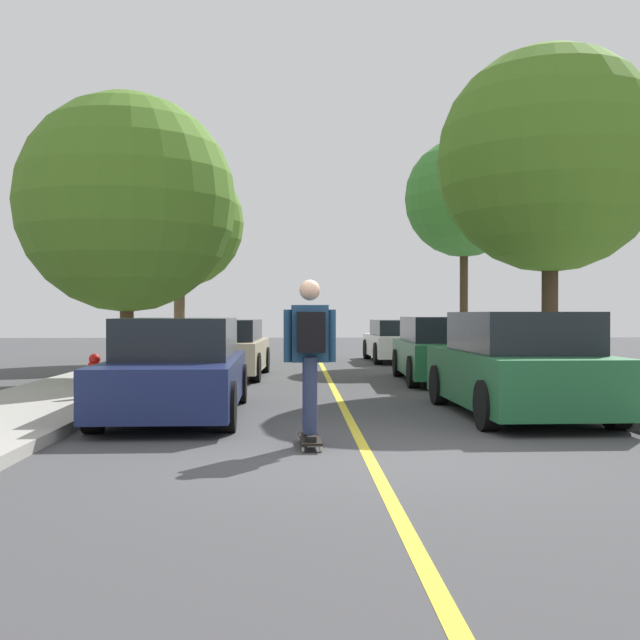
% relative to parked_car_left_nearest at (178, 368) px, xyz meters
% --- Properties ---
extents(ground, '(80.00, 80.00, 0.00)m').
position_rel_parked_car_left_nearest_xyz_m(ground, '(2.46, -3.27, -0.68)').
color(ground, '#424244').
extents(center_line, '(0.12, 39.20, 0.01)m').
position_rel_parked_car_left_nearest_xyz_m(center_line, '(2.46, 0.73, -0.68)').
color(center_line, gold).
rests_on(center_line, ground).
extents(parked_car_left_nearest, '(1.94, 4.62, 1.41)m').
position_rel_parked_car_left_nearest_xyz_m(parked_car_left_nearest, '(0.00, 0.00, 0.00)').
color(parked_car_left_nearest, navy).
rests_on(parked_car_left_nearest, ground).
extents(parked_car_left_near, '(2.10, 4.21, 1.34)m').
position_rel_parked_car_left_nearest_xyz_m(parked_car_left_near, '(0.00, 6.80, -0.02)').
color(parked_car_left_near, '#BCAD89').
rests_on(parked_car_left_near, ground).
extents(parked_car_right_nearest, '(1.97, 4.29, 1.50)m').
position_rel_parked_car_left_nearest_xyz_m(parked_car_right_nearest, '(4.91, -0.22, 0.04)').
color(parked_car_right_nearest, '#1E5B33').
rests_on(parked_car_right_nearest, ground).
extents(parked_car_right_near, '(1.97, 4.30, 1.41)m').
position_rel_parked_car_left_nearest_xyz_m(parked_car_right_near, '(4.91, 5.43, 0.02)').
color(parked_car_right_near, '#1E5B33').
rests_on(parked_car_right_near, ground).
extents(parked_car_right_far, '(1.96, 4.26, 1.29)m').
position_rel_parked_car_left_nearest_xyz_m(parked_car_right_far, '(4.91, 12.52, -0.04)').
color(parked_car_right_far, white).
rests_on(parked_car_right_far, ground).
extents(street_tree_left_nearest, '(4.58, 4.58, 5.95)m').
position_rel_parked_car_left_nearest_xyz_m(street_tree_left_nearest, '(-1.84, 5.08, 3.11)').
color(street_tree_left_nearest, '#4C3823').
rests_on(street_tree_left_nearest, sidewalk_left).
extents(street_tree_left_near, '(3.92, 3.92, 6.05)m').
position_rel_parked_car_left_nearest_xyz_m(street_tree_left_near, '(-1.84, 12.45, 3.54)').
color(street_tree_left_near, brown).
rests_on(street_tree_left_near, sidewalk_left).
extents(street_tree_right_nearest, '(4.46, 4.46, 6.62)m').
position_rel_parked_car_left_nearest_xyz_m(street_tree_right_nearest, '(6.75, 3.92, 3.84)').
color(street_tree_right_nearest, '#3D2D1E').
rests_on(street_tree_right_nearest, sidewalk_right).
extents(street_tree_right_near, '(3.55, 3.55, 6.59)m').
position_rel_parked_car_left_nearest_xyz_m(street_tree_right_near, '(6.75, 11.77, 4.26)').
color(street_tree_right_near, '#3D2D1E').
rests_on(street_tree_right_near, sidewalk_right).
extents(fire_hydrant, '(0.20, 0.20, 0.70)m').
position_rel_parked_car_left_nearest_xyz_m(fire_hydrant, '(-1.50, 1.16, -0.20)').
color(fire_hydrant, '#B2140F').
rests_on(fire_hydrant, sidewalk_left).
extents(skateboard, '(0.26, 0.85, 0.10)m').
position_rel_parked_car_left_nearest_xyz_m(skateboard, '(1.86, -2.73, -0.59)').
color(skateboard, black).
rests_on(skateboard, ground).
extents(skateboarder, '(0.58, 0.70, 1.74)m').
position_rel_parked_car_left_nearest_xyz_m(skateboarder, '(1.86, -2.77, 0.41)').
color(skateboarder, black).
rests_on(skateboarder, skateboard).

